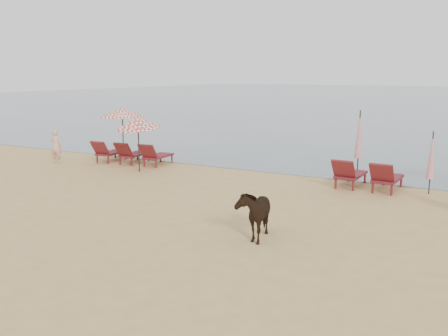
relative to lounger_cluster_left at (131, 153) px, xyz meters
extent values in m
plane|color=tan|center=(6.75, -8.93, -0.47)|extent=(120.00, 120.00, 0.00)
cube|color=maroon|center=(-1.21, 0.12, -0.09)|extent=(0.86, 1.58, 0.09)
cube|color=maroon|center=(-1.12, -0.69, 0.21)|extent=(0.75, 0.57, 0.66)
cube|color=maroon|center=(-0.03, 0.25, -0.09)|extent=(0.86, 1.58, 0.09)
cube|color=maroon|center=(0.06, -0.56, 0.21)|extent=(0.75, 0.57, 0.66)
cube|color=maroon|center=(1.16, 0.37, -0.09)|extent=(0.86, 1.58, 0.09)
cube|color=maroon|center=(1.24, -0.43, 0.21)|extent=(0.75, 0.57, 0.66)
cube|color=maroon|center=(9.40, 0.37, -0.07)|extent=(0.79, 1.61, 0.09)
cube|color=maroon|center=(9.37, -0.48, 0.24)|extent=(0.75, 0.55, 0.70)
cube|color=maroon|center=(10.65, 0.32, -0.07)|extent=(0.79, 1.61, 0.09)
cube|color=maroon|center=(10.62, -0.53, 0.24)|extent=(0.75, 0.55, 0.70)
cylinder|color=black|center=(-1.46, 1.21, 0.60)|extent=(0.05, 0.05, 2.14)
cone|color=red|center=(-1.46, 1.21, 1.62)|extent=(2.04, 2.04, 0.44)
sphere|color=black|center=(-1.46, 1.21, 1.81)|extent=(0.08, 0.08, 0.08)
cylinder|color=black|center=(1.37, -1.19, 0.52)|extent=(0.05, 0.05, 1.99)
cone|color=red|center=(1.37, -1.19, 1.47)|extent=(1.76, 1.79, 0.60)
sphere|color=black|center=(1.37, -1.19, 1.66)|extent=(0.07, 0.07, 0.07)
cylinder|color=black|center=(9.02, 2.79, 0.76)|extent=(0.05, 0.05, 2.45)
cone|color=red|center=(9.02, 2.79, 1.05)|extent=(0.30, 0.30, 1.84)
cylinder|color=black|center=(11.94, 0.43, 0.55)|extent=(0.04, 0.04, 2.04)
cone|color=red|center=(11.94, 0.43, 0.80)|extent=(0.25, 0.25, 1.53)
imported|color=black|center=(8.88, -6.27, 0.15)|extent=(1.03, 1.59, 1.24)
imported|color=tan|center=(-3.00, -1.38, 0.27)|extent=(0.60, 0.46, 1.47)
camera|label=1|loc=(13.77, -16.56, 3.39)|focal=40.00mm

